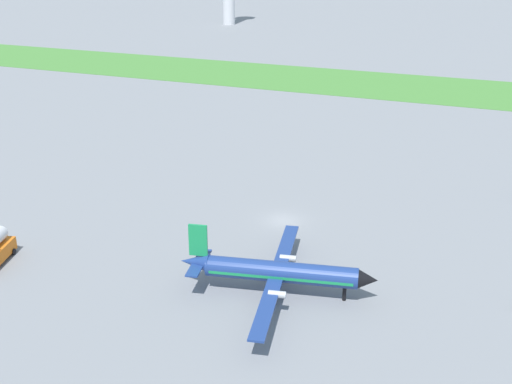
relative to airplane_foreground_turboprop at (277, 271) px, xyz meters
name	(u,v)px	position (x,y,z in m)	size (l,w,h in m)	color
ground_plane	(283,221)	(-5.09, 16.48, -2.45)	(600.00, 600.00, 0.00)	gray
grass_taxiway_strip	(398,86)	(-5.09, 95.44, -2.41)	(360.00, 28.00, 0.08)	#478438
airplane_foreground_turboprop	(277,271)	(0.00, 0.00, 0.00)	(19.09, 22.19, 6.70)	navy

